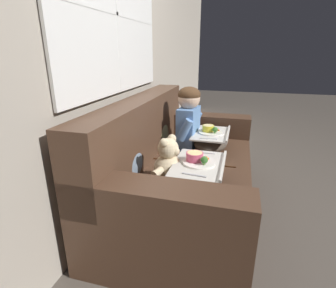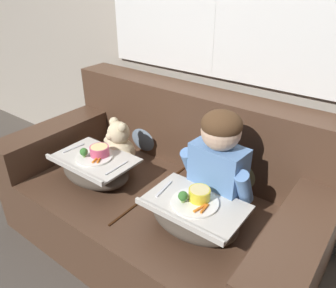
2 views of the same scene
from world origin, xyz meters
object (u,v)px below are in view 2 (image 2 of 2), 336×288
object	(u,v)px
couch	(165,195)
lap_tray_child	(194,215)
teddy_bear	(119,147)
throw_pillow_behind_child	(239,161)
child_figure	(219,158)
throw_pillow_behind_teddy	(146,129)
lap_tray_teddy	(96,168)

from	to	relation	value
couch	lap_tray_child	xyz separation A→B (m)	(0.35, -0.22, 0.17)
teddy_bear	throw_pillow_behind_child	bearing A→B (deg)	20.82
throw_pillow_behind_child	child_figure	distance (m)	0.30
couch	throw_pillow_behind_teddy	world-z (taller)	couch
couch	child_figure	distance (m)	0.52
lap_tray_teddy	lap_tray_child	bearing A→B (deg)	-0.02
child_figure	teddy_bear	distance (m)	0.71
teddy_bear	lap_tray_teddy	xyz separation A→B (m)	(0.00, -0.20, -0.05)
throw_pillow_behind_teddy	child_figure	bearing A→B (deg)	-20.62
throw_pillow_behind_child	teddy_bear	size ratio (longest dim) A/B	1.01
throw_pillow_behind_child	teddy_bear	world-z (taller)	throw_pillow_behind_child
throw_pillow_behind_teddy	lap_tray_teddy	world-z (taller)	throw_pillow_behind_teddy
couch	throw_pillow_behind_child	size ratio (longest dim) A/B	5.25
lap_tray_child	child_figure	bearing A→B (deg)	89.99
throw_pillow_behind_child	throw_pillow_behind_teddy	size ratio (longest dim) A/B	1.10
throw_pillow_behind_child	lap_tray_child	xyz separation A→B (m)	(-0.00, -0.47, -0.07)
child_figure	teddy_bear	world-z (taller)	child_figure
couch	throw_pillow_behind_teddy	size ratio (longest dim) A/B	5.79
child_figure	lap_tray_child	size ratio (longest dim) A/B	1.18
throw_pillow_behind_teddy	lap_tray_child	bearing A→B (deg)	-34.01
throw_pillow_behind_teddy	lap_tray_child	world-z (taller)	throw_pillow_behind_teddy
couch	lap_tray_child	distance (m)	0.45
lap_tray_child	lap_tray_teddy	world-z (taller)	lap_tray_child
throw_pillow_behind_child	lap_tray_child	distance (m)	0.47
throw_pillow_behind_child	lap_tray_teddy	bearing A→B (deg)	-145.99
throw_pillow_behind_teddy	teddy_bear	bearing A→B (deg)	-90.27
lap_tray_child	couch	bearing A→B (deg)	146.97
child_figure	lap_tray_child	world-z (taller)	child_figure
throw_pillow_behind_child	throw_pillow_behind_teddy	world-z (taller)	throw_pillow_behind_child
throw_pillow_behind_teddy	couch	bearing A→B (deg)	-34.97
couch	throw_pillow_behind_child	bearing A→B (deg)	34.97
teddy_bear	lap_tray_teddy	bearing A→B (deg)	-89.56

